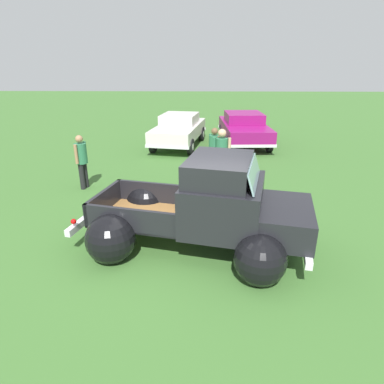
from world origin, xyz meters
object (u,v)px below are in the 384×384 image
(vintage_pickup_truck, at_px, (210,213))
(spectator_1, at_px, (82,159))
(show_car_1, at_px, (244,127))
(spectator_2, at_px, (221,155))
(show_car_0, at_px, (179,129))
(spectator_0, at_px, (214,149))

(vintage_pickup_truck, distance_m, spectator_1, 5.00)
(vintage_pickup_truck, relative_size, show_car_1, 1.07)
(vintage_pickup_truck, bearing_deg, spectator_2, 95.91)
(show_car_0, relative_size, show_car_1, 0.97)
(vintage_pickup_truck, relative_size, spectator_2, 2.72)
(spectator_0, xyz_separation_m, spectator_1, (-3.96, -1.19, -0.01))
(vintage_pickup_truck, height_order, spectator_0, vintage_pickup_truck)
(show_car_1, xyz_separation_m, spectator_1, (-5.51, -5.97, 0.13))
(show_car_0, xyz_separation_m, show_car_1, (2.97, 0.45, 0.01))
(show_car_0, distance_m, spectator_1, 6.08)
(show_car_1, xyz_separation_m, spectator_2, (-1.38, -5.92, 0.26))
(vintage_pickup_truck, height_order, spectator_2, vintage_pickup_truck)
(show_car_0, distance_m, spectator_0, 4.56)
(show_car_1, height_order, spectator_2, spectator_2)
(spectator_1, distance_m, spectator_2, 4.13)
(vintage_pickup_truck, relative_size, spectator_1, 3.04)
(spectator_1, xyz_separation_m, spectator_2, (4.13, 0.06, 0.12))
(spectator_0, height_order, spectator_1, spectator_0)
(spectator_0, height_order, spectator_2, spectator_2)
(spectator_2, bearing_deg, vintage_pickup_truck, 175.83)
(vintage_pickup_truck, distance_m, spectator_0, 4.54)
(show_car_1, distance_m, spectator_0, 5.03)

